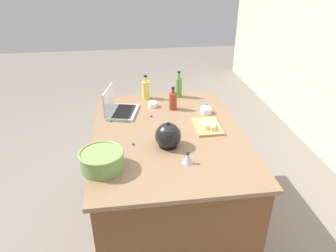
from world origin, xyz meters
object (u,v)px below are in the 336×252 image
object	(u,v)px
ramekin_medium	(206,110)
bottle_soy	(173,101)
laptop	(118,108)
kettle	(168,136)
butter_stick_left	(205,125)
bottle_oil	(146,89)
ramekin_small	(153,105)
bottle_olive	(179,87)
kitchen_timer	(188,158)
butter_stick_right	(212,126)
mixing_bowl_large	(102,160)
cutting_board	(207,126)

from	to	relation	value
ramekin_medium	bottle_soy	bearing A→B (deg)	-113.72
laptop	bottle_soy	size ratio (longest dim) A/B	1.76
kettle	butter_stick_left	size ratio (longest dim) A/B	1.94
bottle_oil	ramekin_small	distance (m)	0.21
bottle_olive	bottle_oil	world-z (taller)	bottle_olive
bottle_olive	kitchen_timer	bearing A→B (deg)	-6.52
butter_stick_right	bottle_oil	bearing A→B (deg)	-146.76
mixing_bowl_large	butter_stick_right	xyz separation A→B (m)	(-0.39, 0.80, -0.03)
bottle_olive	butter_stick_right	size ratio (longest dim) A/B	2.24
bottle_olive	bottle_soy	size ratio (longest dim) A/B	1.23
bottle_soy	butter_stick_left	world-z (taller)	bottle_soy
cutting_board	ramekin_medium	distance (m)	0.26
butter_stick_left	kitchen_timer	xyz separation A→B (m)	(0.43, -0.22, -0.00)
ramekin_medium	kitchen_timer	distance (m)	0.76
bottle_olive	kettle	bearing A→B (deg)	-14.23
bottle_olive	ramekin_small	size ratio (longest dim) A/B	3.03
bottle_soy	cutting_board	xyz separation A→B (m)	(0.37, 0.21, -0.07)
bottle_soy	kettle	distance (m)	0.61
bottle_soy	kettle	xyz separation A→B (m)	(0.60, -0.12, -0.00)
mixing_bowl_large	ramekin_small	size ratio (longest dim) A/B	3.41
ramekin_small	kitchen_timer	distance (m)	0.90
butter_stick_right	ramekin_small	xyz separation A→B (m)	(-0.48, -0.40, -0.02)
kettle	ramekin_small	distance (m)	0.67
bottle_oil	butter_stick_left	world-z (taller)	bottle_oil
butter_stick_right	mixing_bowl_large	bearing A→B (deg)	-63.78
cutting_board	ramekin_small	bearing A→B (deg)	-139.12
bottle_soy	ramekin_medium	world-z (taller)	bottle_soy
cutting_board	butter_stick_right	size ratio (longest dim) A/B	2.59
mixing_bowl_large	ramekin_small	world-z (taller)	mixing_bowl_large
mixing_bowl_large	bottle_olive	world-z (taller)	bottle_olive
bottle_olive	butter_stick_right	world-z (taller)	bottle_olive
ramekin_small	kettle	bearing A→B (deg)	3.78
laptop	ramekin_medium	bearing A→B (deg)	82.41
kettle	butter_stick_right	size ratio (longest dim) A/B	1.94
bottle_soy	butter_stick_right	distance (m)	0.48
bottle_oil	butter_stick_left	bearing A→B (deg)	31.42
bottle_oil	kettle	xyz separation A→B (m)	(0.87, 0.09, -0.01)
mixing_bowl_large	bottle_olive	bearing A→B (deg)	148.46
kettle	butter_stick_left	xyz separation A→B (m)	(-0.21, 0.31, -0.04)
cutting_board	ramekin_small	distance (m)	0.58
bottle_soy	butter_stick_right	bearing A→B (deg)	29.65
bottle_oil	butter_stick_right	xyz separation A→B (m)	(0.68, 0.45, -0.05)
bottle_soy	ramekin_medium	distance (m)	0.29
bottle_oil	ramekin_medium	size ratio (longest dim) A/B	2.30
bottle_oil	butter_stick_right	size ratio (longest dim) A/B	2.01
butter_stick_left	laptop	bearing A→B (deg)	-119.45
butter_stick_left	ramekin_medium	xyz separation A→B (m)	(-0.27, 0.07, -0.01)
mixing_bowl_large	cutting_board	xyz separation A→B (m)	(-0.44, 0.77, -0.05)
bottle_olive	ramekin_small	xyz separation A→B (m)	(0.19, -0.26, -0.08)
laptop	ramekin_medium	distance (m)	0.73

